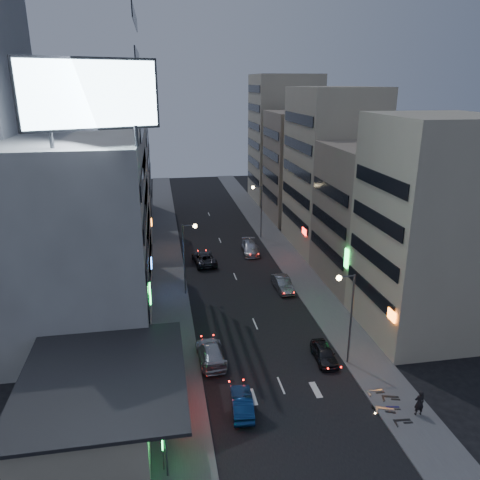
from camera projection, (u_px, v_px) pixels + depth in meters
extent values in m
plane|color=black|center=(296.00, 420.00, 32.85)|extent=(180.00, 180.00, 0.00)
cube|color=#4C4C4F|center=(168.00, 268.00, 59.51)|extent=(4.00, 120.00, 0.12)
cube|color=#4C4C4F|center=(290.00, 260.00, 62.13)|extent=(4.00, 120.00, 0.12)
cube|color=#B7AC90|center=(90.00, 403.00, 31.84)|extent=(8.00, 12.00, 3.60)
cube|color=black|center=(103.00, 377.00, 31.38)|extent=(11.00, 13.00, 0.25)
cube|color=black|center=(165.00, 379.00, 32.26)|extent=(0.12, 4.00, 0.90)
cube|color=#FF1E14|center=(166.00, 379.00, 32.27)|extent=(0.04, 3.70, 0.70)
cube|color=#B9B9B4|center=(74.00, 228.00, 45.84)|extent=(14.00, 24.00, 18.00)
cube|color=#B7AC90|center=(428.00, 229.00, 41.91)|extent=(10.00, 11.00, 20.00)
cube|color=gray|center=(374.00, 216.00, 53.36)|extent=(11.00, 12.00, 16.00)
cube|color=#B7AC90|center=(331.00, 170.00, 64.45)|extent=(10.00, 14.00, 22.00)
cube|color=#B9B9B4|center=(111.00, 172.00, 69.10)|extent=(11.00, 10.00, 20.00)
cube|color=gray|center=(115.00, 173.00, 81.95)|extent=(12.00, 10.00, 15.00)
cube|color=gray|center=(302.00, 166.00, 79.17)|extent=(11.00, 12.00, 18.00)
cube|color=#B7AC90|center=(284.00, 139.00, 91.36)|extent=(12.00, 12.00, 24.00)
cylinder|color=#595B60|center=(51.00, 138.00, 33.56)|extent=(0.30, 0.30, 1.50)
cylinder|color=#595B60|center=(136.00, 136.00, 34.54)|extent=(0.30, 0.30, 1.50)
cube|color=black|center=(90.00, 94.00, 33.11)|extent=(9.52, 3.75, 5.00)
cube|color=#BFEAFF|center=(91.00, 94.00, 32.93)|extent=(9.04, 3.34, 4.60)
cylinder|color=#595B60|center=(351.00, 320.00, 38.16)|extent=(0.16, 0.16, 8.00)
cylinder|color=#595B60|center=(346.00, 276.00, 36.80)|extent=(1.40, 0.10, 0.10)
sphere|color=#FFD88C|center=(339.00, 278.00, 36.73)|extent=(0.44, 0.44, 0.44)
cylinder|color=#595B60|center=(184.00, 260.00, 51.02)|extent=(0.16, 0.16, 8.00)
cylinder|color=#595B60|center=(189.00, 225.00, 49.89)|extent=(1.40, 0.10, 0.10)
sphere|color=#FFD88C|center=(195.00, 226.00, 50.02)|extent=(0.44, 0.44, 0.44)
cylinder|color=#595B60|center=(261.00, 212.00, 69.89)|extent=(0.16, 0.16, 8.00)
cylinder|color=#595B60|center=(257.00, 187.00, 68.53)|extent=(1.40, 0.10, 0.10)
sphere|color=#FFD88C|center=(253.00, 187.00, 68.46)|extent=(0.44, 0.44, 0.44)
imported|color=black|center=(324.00, 353.00, 39.67)|extent=(1.79, 4.11, 1.38)
imported|color=gray|center=(283.00, 284.00, 53.21)|extent=(1.81, 4.69, 1.52)
imported|color=#2B2A30|center=(204.00, 258.00, 60.95)|extent=(3.13, 5.85, 1.56)
imported|color=#AEB0B7|center=(250.00, 248.00, 64.69)|extent=(2.56, 5.53, 1.56)
imported|color=navy|center=(242.00, 403.00, 33.56)|extent=(1.81, 4.31, 1.38)
imported|color=#AFB2B8|center=(211.00, 353.00, 39.60)|extent=(2.42, 5.48, 1.56)
imported|color=black|center=(419.00, 403.00, 32.89)|extent=(0.74, 0.51, 1.97)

